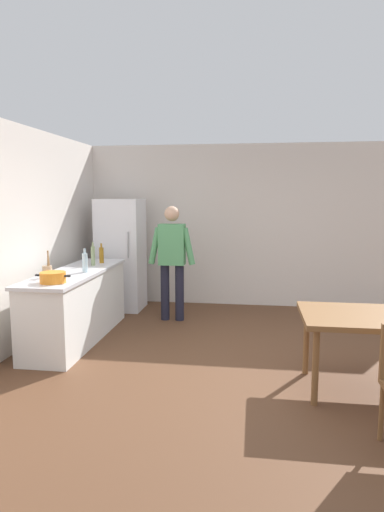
{
  "coord_description": "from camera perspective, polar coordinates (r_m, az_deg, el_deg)",
  "views": [
    {
      "loc": [
        0.24,
        -4.47,
        1.84
      ],
      "look_at": [
        -0.58,
        1.36,
        1.04
      ],
      "focal_mm": 30.86,
      "sensor_mm": 36.0,
      "label": 1
    }
  ],
  "objects": [
    {
      "name": "dining_table",
      "position": [
        4.48,
        22.96,
        -8.0
      ],
      "size": [
        1.4,
        0.9,
        0.75
      ],
      "color": "brown",
      "rests_on": "ground_plane"
    },
    {
      "name": "cooking_pot",
      "position": [
        5.06,
        -17.59,
        -2.66
      ],
      "size": [
        0.4,
        0.28,
        0.12
      ],
      "color": "orange",
      "rests_on": "kitchen_counter"
    },
    {
      "name": "refrigerator",
      "position": [
        7.26,
        -9.18,
        0.19
      ],
      "size": [
        0.7,
        0.67,
        1.8
      ],
      "color": "white",
      "rests_on": "ground_plane"
    },
    {
      "name": "wall_left",
      "position": [
        5.49,
        -23.18,
        1.97
      ],
      "size": [
        0.12,
        5.6,
        2.7
      ],
      "primitive_type": "cube",
      "color": "silver",
      "rests_on": "ground_plane"
    },
    {
      "name": "ground_plane",
      "position": [
        4.84,
        4.75,
        -14.65
      ],
      "size": [
        14.0,
        14.0,
        0.0
      ],
      "primitive_type": "plane",
      "color": "brown"
    },
    {
      "name": "wall_back",
      "position": [
        7.49,
        6.2,
        3.94
      ],
      "size": [
        6.4,
        0.12,
        2.7
      ],
      "primitive_type": "cube",
      "color": "silver",
      "rests_on": "ground_plane"
    },
    {
      "name": "utensil_jar",
      "position": [
        5.39,
        -18.25,
        -1.86
      ],
      "size": [
        0.11,
        0.11,
        0.32
      ],
      "color": "tan",
      "rests_on": "kitchen_counter"
    },
    {
      "name": "bottle_oil_amber",
      "position": [
        6.38,
        -11.66,
        0.15
      ],
      "size": [
        0.06,
        0.06,
        0.28
      ],
      "color": "#996619",
      "rests_on": "kitchen_counter"
    },
    {
      "name": "bottle_water_clear",
      "position": [
        5.64,
        -13.72,
        -0.8
      ],
      "size": [
        0.07,
        0.07,
        0.3
      ],
      "color": "silver",
      "rests_on": "kitchen_counter"
    },
    {
      "name": "bottle_vinegar_tall",
      "position": [
        6.18,
        -12.71,
        0.05
      ],
      "size": [
        0.06,
        0.06,
        0.32
      ],
      "color": "gray",
      "rests_on": "kitchen_counter"
    },
    {
      "name": "person",
      "position": [
        6.48,
        -2.61,
        0.09
      ],
      "size": [
        0.7,
        0.22,
        1.7
      ],
      "color": "#1E1E2D",
      "rests_on": "ground_plane"
    },
    {
      "name": "kitchen_counter",
      "position": [
        5.89,
        -14.64,
        -6.16
      ],
      "size": [
        0.64,
        2.2,
        0.9
      ],
      "color": "white",
      "rests_on": "ground_plane"
    }
  ]
}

